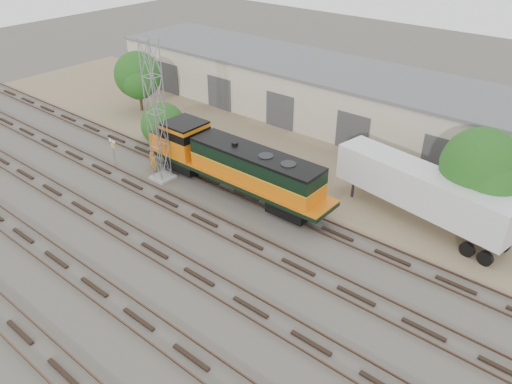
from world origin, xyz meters
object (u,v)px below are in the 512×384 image
Objects in this scene: locomotive at (232,163)px; worker at (153,162)px; semi_trailer at (425,191)px; signal_tower at (156,115)px.

locomotive is 8.92× the size of worker.
signal_tower is at bearing -148.79° from semi_trailer.
semi_trailer is at bearing -162.74° from worker.
signal_tower reaches higher than semi_trailer.
locomotive is 6.76m from signal_tower.
locomotive is at bearing -166.11° from worker.
semi_trailer is at bearing 21.07° from locomotive.
signal_tower reaches higher than worker.
semi_trailer is (12.92, 4.98, 0.17)m from locomotive.
signal_tower is 20.07m from semi_trailer.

